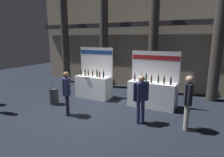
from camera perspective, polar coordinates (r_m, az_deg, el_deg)
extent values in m
plane|color=black|center=(7.28, -8.06, -10.45)|extent=(25.02, 25.02, 0.00)
cube|color=tan|center=(10.99, 6.33, 14.08)|extent=(12.51, 0.25, 6.36)
cube|color=#2D2D33|center=(10.73, 5.76, 15.85)|extent=(12.51, 0.20, 0.24)
cylinder|color=#423D38|center=(12.45, -13.93, 12.22)|extent=(0.47, 0.47, 5.78)
cylinder|color=#423D38|center=(10.84, -2.40, 12.64)|extent=(0.47, 0.47, 5.78)
cylinder|color=#423D38|center=(9.77, 12.37, 12.46)|extent=(0.47, 0.47, 5.78)
cylinder|color=#423D38|center=(9.44, 29.29, 11.26)|extent=(0.47, 0.47, 5.78)
cube|color=white|center=(8.99, -5.76, -2.59)|extent=(1.66, 0.60, 1.03)
cube|color=white|center=(9.13, -4.69, 1.90)|extent=(1.74, 0.04, 2.35)
cube|color=navy|center=(8.99, -4.87, 7.86)|extent=(1.69, 0.01, 0.18)
cylinder|color=#19381E|center=(9.17, -9.24, 1.70)|extent=(0.07, 0.07, 0.25)
cylinder|color=#19381E|center=(9.14, -9.28, 2.75)|extent=(0.03, 0.03, 0.09)
cylinder|color=black|center=(9.13, -9.29, 3.07)|extent=(0.03, 0.03, 0.02)
cylinder|color=#472D14|center=(9.10, -8.04, 1.71)|extent=(0.07, 0.07, 0.27)
cylinder|color=#472D14|center=(9.07, -8.07, 2.76)|extent=(0.03, 0.03, 0.07)
cylinder|color=black|center=(9.06, -8.08, 3.02)|extent=(0.03, 0.03, 0.02)
cylinder|color=#472D14|center=(8.90, -7.14, 1.51)|extent=(0.06, 0.06, 0.27)
cylinder|color=#472D14|center=(8.87, -7.16, 2.62)|extent=(0.03, 0.03, 0.08)
cylinder|color=black|center=(8.87, -7.17, 2.94)|extent=(0.03, 0.03, 0.02)
cylinder|color=#472D14|center=(8.88, -5.80, 1.47)|extent=(0.06, 0.06, 0.26)
cylinder|color=#472D14|center=(8.85, -5.82, 2.48)|extent=(0.03, 0.03, 0.06)
cylinder|color=red|center=(8.85, -5.82, 2.73)|extent=(0.03, 0.03, 0.02)
cylinder|color=#19381E|center=(8.77, -4.52, 1.43)|extent=(0.08, 0.08, 0.27)
cylinder|color=#19381E|center=(8.74, -4.54, 2.58)|extent=(0.03, 0.03, 0.08)
cylinder|color=gold|center=(8.74, -4.54, 2.91)|extent=(0.03, 0.03, 0.02)
cylinder|color=#472D14|center=(8.57, -3.76, 1.10)|extent=(0.07, 0.07, 0.25)
cylinder|color=#472D14|center=(8.54, -3.77, 2.12)|extent=(0.03, 0.03, 0.06)
cylinder|color=gold|center=(8.54, -3.77, 2.38)|extent=(0.03, 0.03, 0.02)
cylinder|color=black|center=(8.44, -2.56, 1.03)|extent=(0.07, 0.07, 0.27)
cylinder|color=black|center=(8.41, -2.57, 2.25)|extent=(0.03, 0.03, 0.09)
cylinder|color=red|center=(8.40, -2.57, 2.61)|extent=(0.03, 0.03, 0.02)
cube|color=silver|center=(8.79, -7.14, 0.56)|extent=(0.22, 0.35, 0.02)
cube|color=white|center=(7.89, 11.75, -4.81)|extent=(1.88, 0.60, 1.04)
cube|color=white|center=(8.06, 12.58, -0.03)|extent=(1.97, 0.04, 2.25)
cube|color=maroon|center=(7.90, 12.83, 6.10)|extent=(1.91, 0.01, 0.18)
cylinder|color=black|center=(7.93, 6.87, 0.16)|extent=(0.06, 0.06, 0.22)
cylinder|color=black|center=(7.90, 6.90, 1.22)|extent=(0.03, 0.03, 0.08)
cylinder|color=gold|center=(7.89, 6.91, 1.57)|extent=(0.03, 0.03, 0.02)
cylinder|color=#19381E|center=(7.93, 8.77, 0.15)|extent=(0.06, 0.06, 0.23)
cylinder|color=#19381E|center=(7.91, 8.80, 1.19)|extent=(0.03, 0.03, 0.06)
cylinder|color=red|center=(7.90, 8.81, 1.47)|extent=(0.03, 0.03, 0.02)
cylinder|color=#19381E|center=(7.77, 10.21, 0.01)|extent=(0.08, 0.08, 0.27)
cylinder|color=#19381E|center=(7.74, 10.26, 1.28)|extent=(0.03, 0.03, 0.08)
cylinder|color=black|center=(7.73, 10.27, 1.62)|extent=(0.03, 0.03, 0.02)
cylinder|color=#472D14|center=(7.63, 11.74, -0.38)|extent=(0.06, 0.06, 0.24)
cylinder|color=#472D14|center=(7.60, 11.79, 0.78)|extent=(0.03, 0.03, 0.07)
cylinder|color=black|center=(7.59, 11.80, 1.11)|extent=(0.03, 0.03, 0.02)
cylinder|color=#19381E|center=(7.72, 13.74, -0.33)|extent=(0.07, 0.07, 0.24)
cylinder|color=#19381E|center=(7.69, 13.80, 0.86)|extent=(0.03, 0.03, 0.08)
cylinder|color=red|center=(7.68, 13.82, 1.24)|extent=(0.03, 0.03, 0.02)
cylinder|color=#472D14|center=(7.59, 15.35, -0.65)|extent=(0.07, 0.07, 0.24)
cylinder|color=#472D14|center=(7.56, 15.41, 0.46)|extent=(0.03, 0.03, 0.06)
cylinder|color=red|center=(7.55, 15.43, 0.76)|extent=(0.03, 0.03, 0.02)
cylinder|color=black|center=(7.55, 17.22, -0.85)|extent=(0.07, 0.07, 0.24)
cylinder|color=black|center=(7.51, 17.30, 0.36)|extent=(0.03, 0.03, 0.09)
cylinder|color=gold|center=(7.50, 17.32, 0.76)|extent=(0.03, 0.03, 0.02)
cylinder|color=#38383D|center=(8.50, -17.02, -5.23)|extent=(0.38, 0.38, 0.65)
torus|color=black|center=(8.41, -17.16, -3.01)|extent=(0.38, 0.38, 0.02)
cylinder|color=#23232D|center=(7.09, -13.25, -7.91)|extent=(0.12, 0.12, 0.78)
cylinder|color=#23232D|center=(7.23, -13.16, -7.52)|extent=(0.12, 0.12, 0.78)
cube|color=navy|center=(6.96, -13.47, -2.30)|extent=(0.39, 0.40, 0.62)
sphere|color=brown|center=(6.87, -13.64, 1.10)|extent=(0.21, 0.21, 0.21)
cylinder|color=navy|center=(6.76, -13.62, -2.59)|extent=(0.08, 0.08, 0.59)
cylinder|color=navy|center=(7.15, -13.35, -1.78)|extent=(0.08, 0.08, 0.59)
cylinder|color=#ADA393|center=(6.41, 21.30, -10.43)|extent=(0.12, 0.12, 0.82)
cylinder|color=#ADA393|center=(6.28, 21.45, -10.93)|extent=(0.12, 0.12, 0.82)
cube|color=#23232D|center=(6.11, 21.89, -4.32)|extent=(0.27, 0.35, 0.65)
sphere|color=tan|center=(6.01, 22.22, -0.27)|extent=(0.22, 0.22, 0.22)
cylinder|color=#23232D|center=(6.30, 21.68, -3.68)|extent=(0.08, 0.08, 0.61)
cylinder|color=#23232D|center=(5.92, 22.14, -4.69)|extent=(0.08, 0.08, 0.61)
cylinder|color=navy|center=(6.49, 9.18, -9.67)|extent=(0.12, 0.12, 0.78)
cylinder|color=navy|center=(6.38, 7.85, -10.00)|extent=(0.12, 0.12, 0.78)
cube|color=navy|center=(6.21, 8.72, -3.85)|extent=(0.44, 0.50, 0.62)
sphere|color=tan|center=(6.11, 8.84, -0.06)|extent=(0.21, 0.21, 0.21)
cylinder|color=navy|center=(6.37, 10.62, -3.38)|extent=(0.08, 0.08, 0.58)
cylinder|color=navy|center=(6.05, 6.73, -4.07)|extent=(0.08, 0.08, 0.58)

